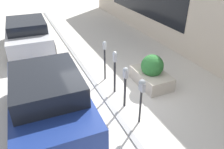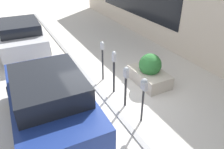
{
  "view_description": "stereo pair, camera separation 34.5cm",
  "coord_description": "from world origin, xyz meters",
  "px_view_note": "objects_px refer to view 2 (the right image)",
  "views": [
    {
      "loc": [
        -5.24,
        2.23,
        4.23
      ],
      "look_at": [
        0.0,
        -0.11,
        0.93
      ],
      "focal_mm": 35.0,
      "sensor_mm": 36.0,
      "label": 1
    },
    {
      "loc": [
        -5.09,
        2.55,
        4.23
      ],
      "look_at": [
        0.0,
        -0.11,
        0.93
      ],
      "focal_mm": 35.0,
      "sensor_mm": 36.0,
      "label": 2
    }
  ],
  "objects_px": {
    "parking_meter_fourth": "(102,55)",
    "parking_meter_nearest": "(144,90)",
    "parking_meter_middle": "(114,67)",
    "parked_car_middle": "(49,99)",
    "parked_car_rear": "(21,35)",
    "planter_box": "(149,72)",
    "parking_meter_second": "(126,81)"
  },
  "relations": [
    {
      "from": "parking_meter_middle",
      "to": "planter_box",
      "type": "xyz_separation_m",
      "value": [
        -0.07,
        -1.4,
        -0.49
      ]
    },
    {
      "from": "planter_box",
      "to": "parked_car_middle",
      "type": "distance_m",
      "value": 3.68
    },
    {
      "from": "parking_meter_second",
      "to": "parking_meter_fourth",
      "type": "height_order",
      "value": "parking_meter_fourth"
    },
    {
      "from": "parking_meter_nearest",
      "to": "parked_car_middle",
      "type": "relative_size",
      "value": 0.34
    },
    {
      "from": "parking_meter_nearest",
      "to": "parked_car_middle",
      "type": "height_order",
      "value": "parked_car_middle"
    },
    {
      "from": "parking_meter_nearest",
      "to": "parking_meter_middle",
      "type": "xyz_separation_m",
      "value": [
        1.65,
        0.0,
        -0.11
      ]
    },
    {
      "from": "planter_box",
      "to": "parked_car_middle",
      "type": "height_order",
      "value": "parked_car_middle"
    },
    {
      "from": "planter_box",
      "to": "parked_car_middle",
      "type": "xyz_separation_m",
      "value": [
        -0.52,
        3.62,
        0.39
      ]
    },
    {
      "from": "parking_meter_middle",
      "to": "parked_car_rear",
      "type": "bearing_deg",
      "value": 23.13
    },
    {
      "from": "parked_car_middle",
      "to": "parking_meter_middle",
      "type": "bearing_deg",
      "value": -73.61
    },
    {
      "from": "parking_meter_second",
      "to": "parking_meter_fourth",
      "type": "relative_size",
      "value": 0.9
    },
    {
      "from": "parking_meter_nearest",
      "to": "parked_car_rear",
      "type": "xyz_separation_m",
      "value": [
        6.78,
        2.2,
        -0.28
      ]
    },
    {
      "from": "parking_meter_fourth",
      "to": "parking_meter_nearest",
      "type": "bearing_deg",
      "value": 179.49
    },
    {
      "from": "parked_car_middle",
      "to": "parked_car_rear",
      "type": "distance_m",
      "value": 5.72
    },
    {
      "from": "parking_meter_nearest",
      "to": "parked_car_rear",
      "type": "relative_size",
      "value": 0.34
    },
    {
      "from": "parked_car_rear",
      "to": "parking_meter_middle",
      "type": "bearing_deg",
      "value": -155.04
    },
    {
      "from": "planter_box",
      "to": "parked_car_rear",
      "type": "height_order",
      "value": "parked_car_rear"
    },
    {
      "from": "parked_car_middle",
      "to": "planter_box",
      "type": "bearing_deg",
      "value": -80.3
    },
    {
      "from": "parking_meter_middle",
      "to": "parked_car_rear",
      "type": "height_order",
      "value": "parking_meter_middle"
    },
    {
      "from": "parking_meter_nearest",
      "to": "parking_meter_middle",
      "type": "relative_size",
      "value": 0.92
    },
    {
      "from": "parking_meter_fourth",
      "to": "planter_box",
      "type": "xyz_separation_m",
      "value": [
        -0.99,
        -1.37,
        -0.55
      ]
    },
    {
      "from": "parking_meter_second",
      "to": "parking_meter_middle",
      "type": "xyz_separation_m",
      "value": [
        0.83,
        -0.05,
        0.04
      ]
    },
    {
      "from": "parking_meter_nearest",
      "to": "planter_box",
      "type": "height_order",
      "value": "parking_meter_nearest"
    },
    {
      "from": "parking_meter_fourth",
      "to": "parked_car_middle",
      "type": "height_order",
      "value": "parked_car_middle"
    },
    {
      "from": "parking_meter_nearest",
      "to": "parking_meter_middle",
      "type": "height_order",
      "value": "parking_meter_middle"
    },
    {
      "from": "parking_meter_middle",
      "to": "parked_car_middle",
      "type": "height_order",
      "value": "parked_car_middle"
    },
    {
      "from": "parking_meter_fourth",
      "to": "parked_car_middle",
      "type": "xyz_separation_m",
      "value": [
        -1.5,
        2.25,
        -0.16
      ]
    },
    {
      "from": "parking_meter_fourth",
      "to": "parked_car_rear",
      "type": "relative_size",
      "value": 0.36
    },
    {
      "from": "parked_car_rear",
      "to": "parked_car_middle",
      "type": "bearing_deg",
      "value": -178.52
    },
    {
      "from": "planter_box",
      "to": "parked_car_middle",
      "type": "bearing_deg",
      "value": 98.13
    },
    {
      "from": "parking_meter_nearest",
      "to": "parking_meter_second",
      "type": "bearing_deg",
      "value": 3.5
    },
    {
      "from": "parking_meter_nearest",
      "to": "parking_meter_fourth",
      "type": "bearing_deg",
      "value": -0.51
    }
  ]
}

